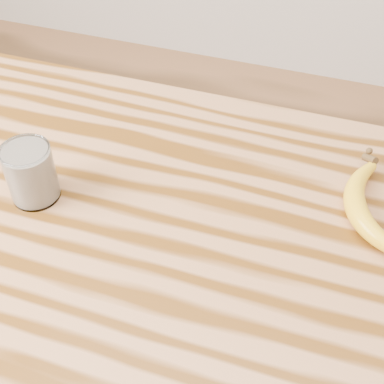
% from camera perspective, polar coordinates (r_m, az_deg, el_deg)
% --- Properties ---
extents(table, '(1.20, 0.80, 0.90)m').
position_cam_1_polar(table, '(0.93, -5.90, -9.64)').
color(table, '#A87245').
rests_on(table, ground).
extents(smoothie_glass, '(0.08, 0.08, 0.10)m').
position_cam_1_polar(smoothie_glass, '(0.89, -16.83, 1.94)').
color(smoothie_glass, white).
rests_on(smoothie_glass, table).
extents(banana, '(0.19, 0.30, 0.04)m').
position_cam_1_polar(banana, '(0.88, 17.02, -1.65)').
color(banana, yellow).
rests_on(banana, table).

